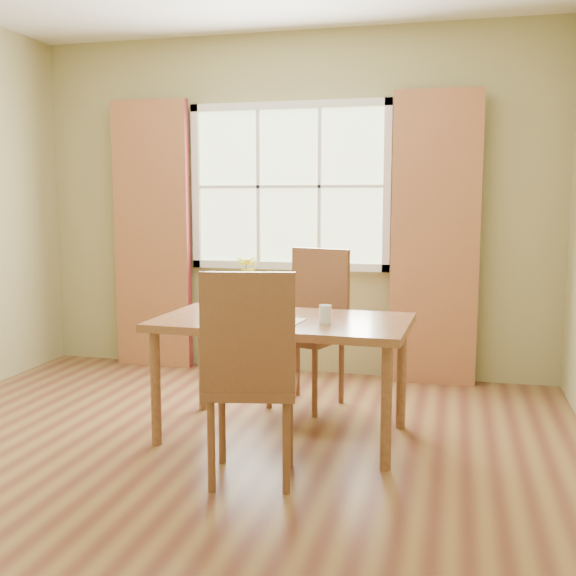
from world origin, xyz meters
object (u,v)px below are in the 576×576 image
(dining_table, at_px, (283,331))
(chair_far, at_px, (313,319))
(croissant_sandwich, at_px, (260,309))
(flower_vase, at_px, (247,279))
(chair_near, at_px, (250,369))
(water_glass, at_px, (325,315))

(dining_table, distance_m, chair_far, 0.71)
(croissant_sandwich, distance_m, flower_vase, 0.41)
(croissant_sandwich, bearing_deg, flower_vase, 99.82)
(chair_far, bearing_deg, chair_near, -71.44)
(croissant_sandwich, bearing_deg, chair_far, 62.56)
(croissant_sandwich, bearing_deg, chair_near, -96.83)
(dining_table, height_order, chair_far, chair_far)
(dining_table, relative_size, flower_vase, 4.48)
(chair_near, bearing_deg, flower_vase, 96.83)
(croissant_sandwich, height_order, flower_vase, flower_vase)
(dining_table, bearing_deg, chair_near, -86.50)
(chair_far, relative_size, flower_vase, 3.20)
(chair_far, xyz_separation_m, flower_vase, (-0.32, -0.49, 0.33))
(chair_far, height_order, water_glass, chair_far)
(croissant_sandwich, bearing_deg, dining_table, 33.16)
(chair_far, height_order, flower_vase, chair_far)
(water_glass, distance_m, flower_vase, 0.66)
(dining_table, distance_m, water_glass, 0.32)
(chair_far, height_order, croissant_sandwich, chair_far)
(chair_far, xyz_separation_m, croissant_sandwich, (-0.13, -0.84, 0.20))
(chair_near, xyz_separation_m, chair_far, (0.01, 1.42, -0.00))
(water_glass, relative_size, flower_vase, 0.32)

